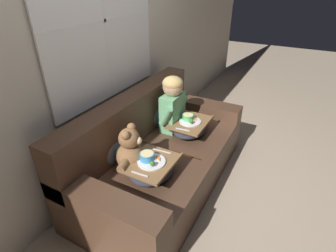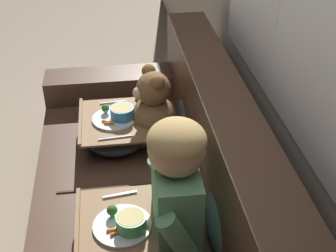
% 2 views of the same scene
% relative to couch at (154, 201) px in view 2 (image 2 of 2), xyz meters
% --- Properties ---
extents(ground_plane, '(14.00, 14.00, 0.00)m').
position_rel_couch_xyz_m(ground_plane, '(0.00, -0.07, -0.31)').
color(ground_plane, tan).
extents(couch, '(1.99, 0.98, 0.89)m').
position_rel_couch_xyz_m(couch, '(0.00, 0.00, 0.00)').
color(couch, '#4C3323').
rests_on(couch, ground_plane).
extents(throw_pillow_behind_child, '(0.35, 0.17, 0.36)m').
position_rel_couch_xyz_m(throw_pillow_behind_child, '(0.39, 0.24, 0.27)').
color(throw_pillow_behind_child, slate).
rests_on(throw_pillow_behind_child, couch).
extents(throw_pillow_behind_teddy, '(0.33, 0.16, 0.34)m').
position_rel_couch_xyz_m(throw_pillow_behind_teddy, '(-0.39, 0.24, 0.27)').
color(throw_pillow_behind_teddy, slate).
rests_on(throw_pillow_behind_teddy, couch).
extents(child_figure, '(0.42, 0.21, 0.60)m').
position_rel_couch_xyz_m(child_figure, '(0.39, 0.04, 0.43)').
color(child_figure, '#66A370').
rests_on(child_figure, couch).
extents(teddy_bear, '(0.44, 0.32, 0.41)m').
position_rel_couch_xyz_m(teddy_bear, '(-0.39, 0.04, 0.28)').
color(teddy_bear, brown).
rests_on(teddy_bear, couch).
extents(lap_tray_child, '(0.47, 0.36, 0.20)m').
position_rel_couch_xyz_m(lap_tray_child, '(0.39, -0.16, 0.18)').
color(lap_tray_child, '#2D2D38').
rests_on(lap_tray_child, child_figure).
extents(lap_tray_teddy, '(0.44, 0.37, 0.21)m').
position_rel_couch_xyz_m(lap_tray_teddy, '(-0.39, -0.16, 0.18)').
color(lap_tray_teddy, '#2D2D38').
rests_on(lap_tray_teddy, teddy_bear).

